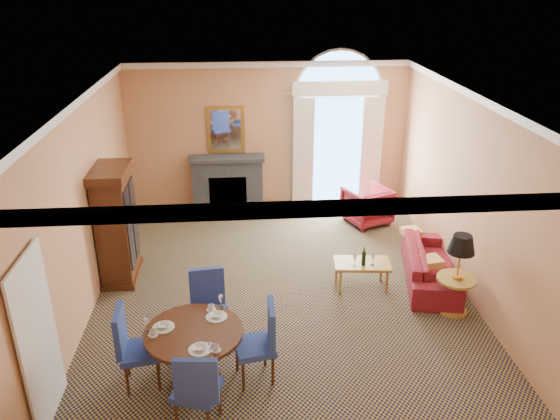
{
  "coord_description": "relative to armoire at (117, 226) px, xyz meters",
  "views": [
    {
      "loc": [
        -0.64,
        -7.62,
        4.85
      ],
      "look_at": [
        0.0,
        0.5,
        1.3
      ],
      "focal_mm": 35.0,
      "sensor_mm": 36.0,
      "label": 1
    }
  ],
  "objects": [
    {
      "name": "dining_chair_north",
      "position": [
        1.56,
        -1.91,
        -0.33
      ],
      "size": [
        0.63,
        0.63,
        1.1
      ],
      "rotation": [
        0.0,
        0.0,
        2.79
      ],
      "color": "navy",
      "rests_on": "ground"
    },
    {
      "name": "dining_chair_east",
      "position": [
        2.3,
        -2.78,
        -0.33
      ],
      "size": [
        0.58,
        0.58,
        1.1
      ],
      "rotation": [
        0.0,
        0.0,
        1.77
      ],
      "color": "navy",
      "rests_on": "ground"
    },
    {
      "name": "side_table",
      "position": [
        5.32,
        -1.5,
        -0.12
      ],
      "size": [
        0.6,
        0.6,
        1.29
      ],
      "color": "#AF8834",
      "rests_on": "ground"
    },
    {
      "name": "coffee_table",
      "position": [
        4.05,
        -0.69,
        -0.53
      ],
      "size": [
        0.96,
        0.6,
        0.79
      ],
      "rotation": [
        0.0,
        0.0,
        -0.1
      ],
      "color": "#AF8834",
      "rests_on": "ground"
    },
    {
      "name": "dining_chair_south",
      "position": [
        1.53,
        -3.62,
        -0.33
      ],
      "size": [
        0.62,
        0.62,
        1.1
      ],
      "rotation": [
        0.0,
        0.0,
        -0.31
      ],
      "color": "navy",
      "rests_on": "ground"
    },
    {
      "name": "room_envelope",
      "position": [
        2.69,
        -0.15,
        1.55
      ],
      "size": [
        6.04,
        7.52,
        3.45
      ],
      "color": "tan",
      "rests_on": "ground"
    },
    {
      "name": "armchair",
      "position": [
        4.72,
        1.86,
        -0.57
      ],
      "size": [
        1.1,
        1.11,
        0.78
      ],
      "primitive_type": "imported",
      "rotation": [
        0.0,
        0.0,
        3.54
      ],
      "color": "maroon",
      "rests_on": "ground"
    },
    {
      "name": "armoire",
      "position": [
        0.0,
        0.0,
        0.0
      ],
      "size": [
        0.57,
        1.01,
        1.99
      ],
      "color": "#371A0C",
      "rests_on": "ground"
    },
    {
      "name": "sofa",
      "position": [
        5.27,
        -0.56,
        -0.66
      ],
      "size": [
        1.21,
        2.18,
        0.6
      ],
      "primitive_type": "imported",
      "rotation": [
        0.0,
        0.0,
        1.36
      ],
      "color": "maroon",
      "rests_on": "ground"
    },
    {
      "name": "ground",
      "position": [
        2.72,
        -0.82,
        -0.96
      ],
      "size": [
        7.5,
        7.5,
        0.0
      ],
      "primitive_type": "plane",
      "color": "#121238",
      "rests_on": "ground"
    },
    {
      "name": "dining_table",
      "position": [
        1.45,
        -2.78,
        -0.39
      ],
      "size": [
        1.24,
        1.24,
        0.98
      ],
      "color": "#371A0C",
      "rests_on": "ground"
    },
    {
      "name": "dining_chair_west",
      "position": [
        0.66,
        -2.75,
        -0.33
      ],
      "size": [
        0.56,
        0.56,
        1.1
      ],
      "rotation": [
        0.0,
        0.0,
        -1.41
      ],
      "color": "navy",
      "rests_on": "ground"
    }
  ]
}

